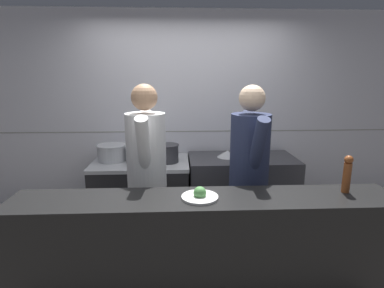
% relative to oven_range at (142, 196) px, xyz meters
% --- Properties ---
extents(wall_back_tiled, '(8.00, 0.06, 2.60)m').
position_rel_oven_range_xyz_m(wall_back_tiled, '(0.55, 0.40, 0.86)').
color(wall_back_tiled, silver).
rests_on(wall_back_tiled, ground_plane).
extents(oven_range, '(1.10, 0.71, 0.87)m').
position_rel_oven_range_xyz_m(oven_range, '(0.00, 0.00, 0.00)').
color(oven_range, '#232326').
rests_on(oven_range, ground_plane).
extents(prep_counter, '(1.24, 0.65, 0.90)m').
position_rel_oven_range_xyz_m(prep_counter, '(1.18, -0.00, 0.01)').
color(prep_counter, '#38383D').
rests_on(prep_counter, ground_plane).
extents(pass_counter, '(2.88, 0.45, 0.96)m').
position_rel_oven_range_xyz_m(pass_counter, '(0.63, -1.29, 0.04)').
color(pass_counter, black).
rests_on(pass_counter, ground_plane).
extents(stock_pot, '(0.35, 0.35, 0.19)m').
position_rel_oven_range_xyz_m(stock_pot, '(-0.33, 0.04, 0.54)').
color(stock_pot, '#B7BABF').
rests_on(stock_pot, oven_range).
extents(sauce_pot, '(0.26, 0.26, 0.18)m').
position_rel_oven_range_xyz_m(sauce_pot, '(-0.04, -0.03, 0.53)').
color(sauce_pot, '#B7BABF').
rests_on(sauce_pot, oven_range).
extents(braising_pot, '(0.25, 0.25, 0.20)m').
position_rel_oven_range_xyz_m(braising_pot, '(0.32, -0.05, 0.54)').
color(braising_pot, '#2D2D33').
rests_on(braising_pot, oven_range).
extents(mixing_bowl_steel, '(0.24, 0.24, 0.08)m').
position_rel_oven_range_xyz_m(mixing_bowl_steel, '(1.01, 0.03, 0.50)').
color(mixing_bowl_steel, '#B7BABF').
rests_on(mixing_bowl_steel, prep_counter).
extents(plated_dish_main, '(0.27, 0.27, 0.09)m').
position_rel_oven_range_xyz_m(plated_dish_main, '(0.59, -1.30, 0.54)').
color(plated_dish_main, white).
rests_on(plated_dish_main, pass_counter).
extents(pepper_mill, '(0.07, 0.07, 0.29)m').
position_rel_oven_range_xyz_m(pepper_mill, '(1.72, -1.23, 0.67)').
color(pepper_mill, brown).
rests_on(pepper_mill, pass_counter).
extents(chef_head_cook, '(0.37, 0.77, 1.77)m').
position_rel_oven_range_xyz_m(chef_head_cook, '(0.14, -0.69, 0.55)').
color(chef_head_cook, black).
rests_on(chef_head_cook, ground_plane).
extents(chef_sous, '(0.38, 0.77, 1.76)m').
position_rel_oven_range_xyz_m(chef_sous, '(1.09, -0.73, 0.54)').
color(chef_sous, black).
rests_on(chef_sous, ground_plane).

